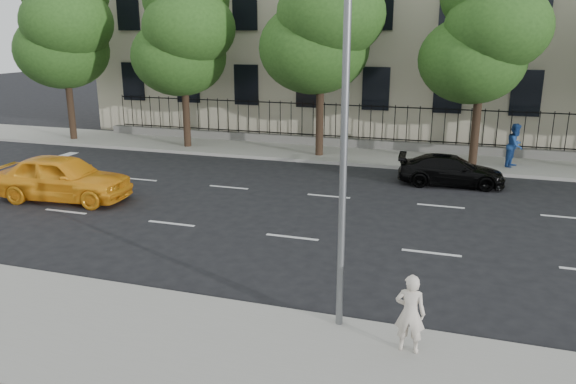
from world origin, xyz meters
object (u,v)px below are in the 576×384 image
yellow_taxi (63,178)px  woman_near (410,313)px  street_light (352,70)px  black_sedan (451,170)px

yellow_taxi → woman_near: (12.88, -6.52, 0.08)m
street_light → woman_near: 4.61m
street_light → yellow_taxi: size_ratio=1.65×
street_light → black_sedan: (1.68, 11.78, -4.56)m
woman_near → street_light: bearing=-36.1°
black_sedan → woman_near: woman_near is taller
street_light → black_sedan: street_light is taller
black_sedan → yellow_taxi: bearing=112.0°
yellow_taxi → black_sedan: size_ratio=1.19×
street_light → woman_near: bearing=-37.9°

